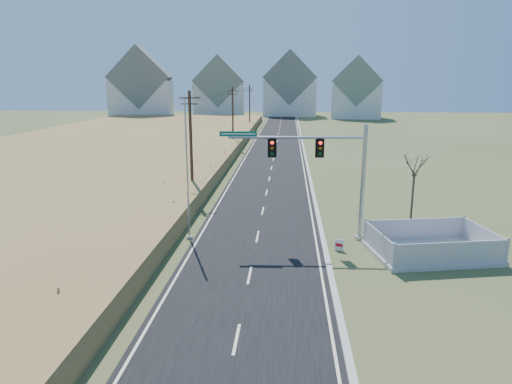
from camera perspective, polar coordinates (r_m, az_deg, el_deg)
name	(u,v)px	position (r m, az deg, el deg)	size (l,w,h in m)	color
ground	(253,261)	(25.66, -0.43, -8.66)	(260.00, 260.00, 0.00)	#405328
road	(277,143)	(74.33, 2.60, 6.12)	(8.00, 180.00, 0.06)	black
curb	(302,143)	(74.33, 5.81, 6.11)	(0.30, 180.00, 0.18)	#B2AFA8
reed_marsh	(108,146)	(69.32, -17.98, 5.44)	(38.00, 110.00, 1.30)	olive
utility_pole_near	(191,142)	(39.88, -8.14, 6.23)	(1.80, 0.26, 9.00)	#422D1E
utility_pole_mid	(233,116)	(69.36, -2.92, 9.44)	(1.80, 0.26, 9.00)	#422D1E
utility_pole_far	(250,106)	(99.15, -0.80, 10.71)	(1.80, 0.26, 9.00)	#422D1E
condo_nw	(141,89)	(129.95, -14.14, 12.34)	(17.69, 13.38, 19.05)	silver
condo_nnw	(219,92)	(133.19, -4.63, 12.39)	(14.93, 11.17, 17.03)	silver
condo_n	(290,89)	(135.68, 4.22, 12.70)	(15.27, 10.20, 18.54)	silver
condo_ne	(356,93)	(128.98, 12.41, 12.04)	(14.12, 10.51, 16.52)	silver
traffic_signal_mast	(333,170)	(28.37, 9.58, 2.73)	(9.13, 0.65, 7.27)	#9EA0A5
fence_enclosure	(430,250)	(28.33, 20.97, -6.77)	(7.40, 5.73, 1.52)	#B7B5AD
open_sign	(339,245)	(27.50, 10.36, -6.53)	(0.52, 0.27, 0.68)	white
flagpole	(188,185)	(28.52, -8.54, 0.85)	(0.39, 0.39, 8.75)	#B7B5AD
bare_tree	(415,164)	(33.79, 19.28, 3.33)	(1.94, 1.94, 5.13)	#4C3F33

